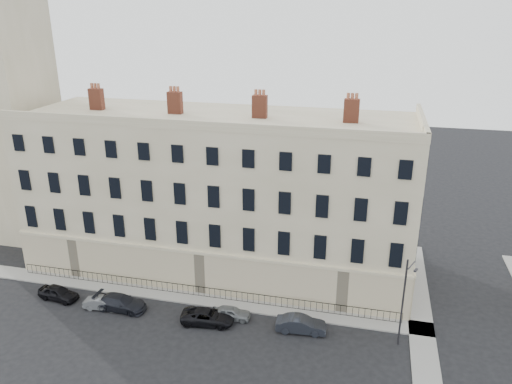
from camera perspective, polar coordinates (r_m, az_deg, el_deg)
ground at (r=40.04m, az=-0.81°, el=-16.97°), size 160.00×160.00×0.00m
terrace at (r=47.99m, az=-4.22°, el=-0.11°), size 36.22×12.22×17.00m
pavement_terrace at (r=46.81m, az=-11.42°, el=-11.21°), size 48.00×2.00×0.12m
pavement_east_return at (r=46.02m, az=18.12°, el=-12.51°), size 2.00×24.00×0.12m
railings at (r=45.48m, az=-6.57°, el=-11.20°), size 35.00×0.04×0.96m
car_a at (r=48.09m, az=-21.65°, el=-10.67°), size 3.85×1.94×1.26m
car_b at (r=45.55m, az=-17.08°, el=-12.04°), size 3.37×1.47×1.08m
car_c at (r=44.99m, az=-15.23°, el=-12.10°), size 4.54×1.92×1.31m
car_d at (r=42.06m, az=-5.53°, el=-13.98°), size 4.56×2.48×1.21m
car_e at (r=42.44m, az=-2.88°, el=-13.63°), size 3.38×1.62×1.11m
car_f at (r=41.07m, az=5.17°, el=-14.84°), size 4.09×1.71×1.31m
streetlamp at (r=39.17m, az=16.53°, el=-11.69°), size 0.73×1.49×7.29m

